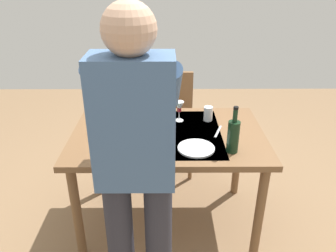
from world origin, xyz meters
TOP-DOWN VIEW (x-y plane):
  - ground_plane at (0.00, 0.00)m, footprint 6.00×6.00m
  - dining_table at (0.00, 0.00)m, footprint 1.30×0.85m
  - chair_near at (-0.04, -0.80)m, footprint 0.40×0.40m
  - person_server at (0.15, 0.68)m, footprint 0.42×0.61m
  - wine_bottle at (-0.39, 0.25)m, footprint 0.07×0.07m
  - wine_glass_left at (-0.08, -0.19)m, footprint 0.07×0.07m
  - water_cup_near_left at (0.43, -0.26)m, footprint 0.06×0.06m
  - water_cup_near_right at (-0.29, -0.20)m, footprint 0.07×0.07m
  - water_cup_far_left at (0.34, -0.35)m, footprint 0.07×0.07m
  - serving_bowl_pasta at (0.37, -0.03)m, footprint 0.30×0.30m
  - side_bowl_salad at (0.05, -0.08)m, footprint 0.18×0.18m
  - dinner_plate_near at (-0.17, 0.22)m, footprint 0.23×0.23m
  - table_knife at (0.16, 0.17)m, footprint 0.02×0.20m
  - table_fork at (-0.34, -0.01)m, footprint 0.08×0.17m

SIDE VIEW (x-z plane):
  - ground_plane at x=0.00m, z-range 0.00..0.00m
  - chair_near at x=-0.04m, z-range 0.07..0.98m
  - dining_table at x=0.00m, z-range 0.29..1.06m
  - table_knife at x=0.16m, z-range 0.77..0.77m
  - table_fork at x=-0.34m, z-range 0.77..0.77m
  - dinner_plate_near at x=-0.17m, z-range 0.77..0.78m
  - serving_bowl_pasta at x=0.37m, z-range 0.77..0.84m
  - side_bowl_salad at x=0.05m, z-range 0.77..0.84m
  - water_cup_near_left at x=0.43m, z-range 0.77..0.86m
  - water_cup_far_left at x=0.34m, z-range 0.77..0.86m
  - water_cup_near_right at x=-0.29m, z-range 0.77..0.88m
  - wine_glass_left at x=-0.08m, z-range 0.80..0.95m
  - wine_bottle at x=-0.39m, z-range 0.73..1.03m
  - person_server at x=0.15m, z-range 0.12..1.81m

